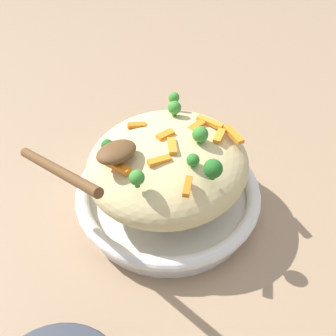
# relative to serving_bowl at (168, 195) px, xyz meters

# --- Properties ---
(ground_plane) EXTENTS (2.40, 2.40, 0.00)m
(ground_plane) POSITION_rel_serving_bowl_xyz_m (0.00, 0.00, -0.03)
(ground_plane) COLOR #9E7F60
(serving_bowl) EXTENTS (0.29, 0.29, 0.05)m
(serving_bowl) POSITION_rel_serving_bowl_xyz_m (0.00, 0.00, 0.00)
(serving_bowl) COLOR white
(serving_bowl) RESTS_ON ground_plane
(pasta_mound) EXTENTS (0.24, 0.23, 0.10)m
(pasta_mound) POSITION_rel_serving_bowl_xyz_m (0.00, 0.00, 0.07)
(pasta_mound) COLOR #DBC689
(pasta_mound) RESTS_ON serving_bowl
(carrot_piece_0) EXTENTS (0.02, 0.04, 0.01)m
(carrot_piece_0) POSITION_rel_serving_bowl_xyz_m (-0.08, -0.00, 0.11)
(carrot_piece_0) COLOR orange
(carrot_piece_0) RESTS_ON pasta_mound
(carrot_piece_1) EXTENTS (0.02, 0.04, 0.01)m
(carrot_piece_1) POSITION_rel_serving_bowl_xyz_m (0.08, -0.05, 0.11)
(carrot_piece_1) COLOR orange
(carrot_piece_1) RESTS_ON pasta_mound
(carrot_piece_2) EXTENTS (0.03, 0.01, 0.01)m
(carrot_piece_2) POSITION_rel_serving_bowl_xyz_m (0.00, 0.01, 0.12)
(carrot_piece_2) COLOR orange
(carrot_piece_2) RESTS_ON pasta_mound
(carrot_piece_3) EXTENTS (0.03, 0.03, 0.01)m
(carrot_piece_3) POSITION_rel_serving_bowl_xyz_m (-0.04, -0.08, 0.11)
(carrot_piece_3) COLOR orange
(carrot_piece_3) RESTS_ON pasta_mound
(carrot_piece_4) EXTENTS (0.03, 0.01, 0.01)m
(carrot_piece_4) POSITION_rel_serving_bowl_xyz_m (0.05, 0.00, 0.11)
(carrot_piece_4) COLOR orange
(carrot_piece_4) RESTS_ON pasta_mound
(carrot_piece_5) EXTENTS (0.03, 0.03, 0.01)m
(carrot_piece_5) POSITION_rel_serving_bowl_xyz_m (-0.01, -0.02, 0.12)
(carrot_piece_5) COLOR orange
(carrot_piece_5) RESTS_ON pasta_mound
(carrot_piece_6) EXTENTS (0.02, 0.04, 0.01)m
(carrot_piece_6) POSITION_rel_serving_bowl_xyz_m (0.07, -0.01, 0.11)
(carrot_piece_6) COLOR orange
(carrot_piece_6) RESTS_ON pasta_mound
(carrot_piece_7) EXTENTS (0.03, 0.02, 0.01)m
(carrot_piece_7) POSITION_rel_serving_bowl_xyz_m (-0.04, -0.03, 0.11)
(carrot_piece_7) COLOR orange
(carrot_piece_7) RESTS_ON pasta_mound
(carrot_piece_8) EXTENTS (0.03, 0.02, 0.01)m
(carrot_piece_8) POSITION_rel_serving_bowl_xyz_m (0.06, -0.04, 0.11)
(carrot_piece_8) COLOR orange
(carrot_piece_8) RESTS_ON pasta_mound
(carrot_piece_9) EXTENTS (0.03, 0.02, 0.01)m
(carrot_piece_9) POSITION_rel_serving_bowl_xyz_m (-0.01, 0.06, 0.11)
(carrot_piece_9) COLOR orange
(carrot_piece_9) RESTS_ON pasta_mound
(broccoli_floret_0) EXTENTS (0.02, 0.02, 0.03)m
(broccoli_floret_0) POSITION_rel_serving_bowl_xyz_m (0.00, -0.09, 0.12)
(broccoli_floret_0) COLOR #205B1C
(broccoli_floret_0) RESTS_ON pasta_mound
(broccoli_floret_1) EXTENTS (0.02, 0.02, 0.03)m
(broccoli_floret_1) POSITION_rel_serving_bowl_xyz_m (0.03, -0.03, 0.13)
(broccoli_floret_1) COLOR #377928
(broccoli_floret_1) RESTS_ON pasta_mound
(broccoli_floret_2) EXTENTS (0.02, 0.02, 0.02)m
(broccoli_floret_2) POSITION_rel_serving_bowl_xyz_m (-0.08, 0.03, 0.12)
(broccoli_floret_2) COLOR #205B1C
(broccoli_floret_2) RESTS_ON pasta_mound
(broccoli_floret_3) EXTENTS (0.02, 0.02, 0.02)m
(broccoli_floret_3) POSITION_rel_serving_bowl_xyz_m (-0.01, -0.06, 0.12)
(broccoli_floret_3) COLOR #296820
(broccoli_floret_3) RESTS_ON pasta_mound
(broccoli_floret_4) EXTENTS (0.02, 0.02, 0.02)m
(broccoli_floret_4) POSITION_rel_serving_bowl_xyz_m (0.06, 0.07, 0.12)
(broccoli_floret_4) COLOR #377928
(broccoli_floret_4) RESTS_ON pasta_mound
(broccoli_floret_5) EXTENTS (0.02, 0.02, 0.02)m
(broccoli_floret_5) POSITION_rel_serving_bowl_xyz_m (0.05, 0.04, 0.12)
(broccoli_floret_5) COLOR #377928
(broccoli_floret_5) RESTS_ON pasta_mound
(broccoli_floret_6) EXTENTS (0.02, 0.02, 0.02)m
(broccoli_floret_6) POSITION_rel_serving_bowl_xyz_m (-0.08, -0.04, 0.12)
(broccoli_floret_6) COLOR #377928
(broccoli_floret_6) RESTS_ON pasta_mound
(serving_spoon) EXTENTS (0.13, 0.18, 0.07)m
(serving_spoon) POSITION_rel_serving_bowl_xyz_m (-0.11, 0.01, 0.14)
(serving_spoon) COLOR brown
(serving_spoon) RESTS_ON pasta_mound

